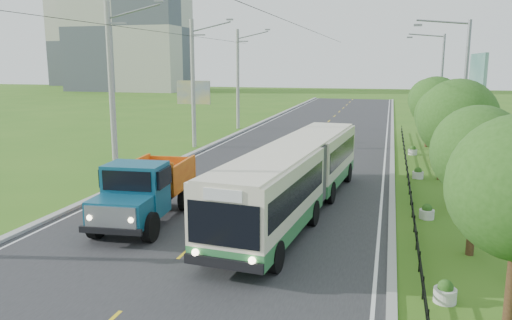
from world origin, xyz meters
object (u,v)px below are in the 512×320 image
at_px(pole_near, 112,92).
at_px(billboard_left, 194,96).
at_px(planter_near, 427,212).
at_px(planter_mid, 418,174).
at_px(tree_back, 430,101).
at_px(streetlight_mid, 461,95).
at_px(bus, 296,172).
at_px(planter_far, 413,151).
at_px(pole_far, 238,79).
at_px(tree_third, 458,123).
at_px(billboard_right, 477,83).
at_px(tree_second, 479,157).
at_px(streetlight_far, 439,85).
at_px(tree_fifth, 436,105).
at_px(tree_fourth, 444,118).
at_px(pole_mid, 193,83).
at_px(dump_truck, 145,187).
at_px(planter_front, 445,293).

relative_size(pole_near, billboard_left, 1.92).
relative_size(planter_near, planter_mid, 1.00).
bearing_deg(pole_near, planter_near, -10.09).
bearing_deg(tree_back, pole_near, -136.59).
distance_m(streetlight_mid, bus, 11.97).
bearing_deg(planter_far, tree_back, 73.12).
distance_m(pole_near, pole_far, 24.00).
bearing_deg(bus, tree_third, 26.70).
relative_size(pole_near, streetlight_mid, 1.10).
relative_size(planter_far, billboard_right, 0.09).
bearing_deg(planter_mid, tree_second, -83.95).
bearing_deg(planter_mid, streetlight_far, 81.70).
bearing_deg(planter_mid, tree_fifth, 78.44).
distance_m(pole_near, billboard_right, 23.32).
distance_m(pole_far, tree_fourth, 26.20).
bearing_deg(streetlight_mid, billboard_left, 153.60).
distance_m(pole_mid, bus, 19.47).
height_order(streetlight_mid, planter_near, streetlight_mid).
bearing_deg(tree_fourth, planter_near, -98.77).
distance_m(tree_back, dump_truck, 27.06).
xyz_separation_m(pole_far, tree_third, (18.12, -24.86, -1.11)).
height_order(pole_far, bus, pole_far).
xyz_separation_m(pole_far, dump_truck, (5.27, -30.58, -3.55)).
height_order(pole_near, planter_mid, pole_near).
relative_size(pole_mid, billboard_right, 1.37).
relative_size(tree_third, bus, 0.37).
xyz_separation_m(pole_mid, planter_far, (16.86, 1.00, -4.81)).
xyz_separation_m(tree_fifth, planter_far, (-1.26, 1.86, -3.57)).
xyz_separation_m(streetlight_far, planter_front, (-2.04, -30.00, -4.62)).
bearing_deg(tree_back, pole_far, 159.26).
relative_size(tree_third, planter_far, 8.96).
bearing_deg(pole_mid, planter_front, -53.75).
relative_size(tree_back, planter_far, 8.21).
bearing_deg(tree_third, planter_mid, 102.10).
distance_m(planter_near, bus, 5.94).
height_order(pole_far, tree_third, pole_far).
xyz_separation_m(tree_back, planter_mid, (-1.26, -12.14, -3.37)).
relative_size(pole_far, planter_far, 14.93).
relative_size(pole_mid, tree_fifth, 1.72).
xyz_separation_m(tree_fifth, billboard_left, (-19.36, 3.86, 0.01)).
bearing_deg(tree_second, dump_truck, 178.75).
relative_size(tree_third, tree_back, 1.09).
distance_m(pole_far, billboard_right, 24.33).
distance_m(streetlight_far, billboard_left, 20.56).
relative_size(planter_far, dump_truck, 0.10).
xyz_separation_m(tree_second, tree_fourth, (0.00, 12.00, 0.07)).
bearing_deg(planter_mid, tree_third, -77.90).
distance_m(pole_mid, streetlight_far, 20.16).
relative_size(pole_near, dump_truck, 1.50).
relative_size(planter_mid, dump_truck, 0.10).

